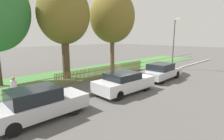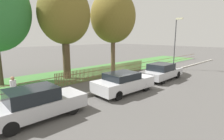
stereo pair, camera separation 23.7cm
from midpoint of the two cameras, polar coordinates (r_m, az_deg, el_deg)
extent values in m
plane|color=#565451|center=(14.62, 6.90, -4.14)|extent=(120.00, 120.00, 0.00)
cube|color=#B2ADA3|center=(14.67, 6.61, -3.84)|extent=(41.40, 0.20, 0.12)
cube|color=#477F3D|center=(18.86, -7.29, -0.74)|extent=(41.40, 6.01, 0.01)
cube|color=olive|center=(16.55, -1.13, -1.21)|extent=(41.40, 0.03, 0.05)
cube|color=olive|center=(16.45, -1.13, 0.42)|extent=(41.40, 0.03, 0.05)
cube|color=olive|center=(13.55, -17.62, -3.40)|extent=(0.06, 0.03, 1.09)
cube|color=olive|center=(13.61, -17.12, -3.31)|extent=(0.06, 0.03, 1.09)
cube|color=olive|center=(13.67, -16.62, -3.23)|extent=(0.06, 0.03, 1.09)
cube|color=olive|center=(13.73, -16.13, -3.14)|extent=(0.06, 0.03, 1.09)
cube|color=olive|center=(13.79, -15.64, -3.05)|extent=(0.06, 0.03, 1.09)
cube|color=olive|center=(13.85, -15.16, -2.97)|extent=(0.06, 0.03, 1.09)
cube|color=olive|center=(13.91, -14.68, -2.88)|extent=(0.06, 0.03, 1.09)
cube|color=olive|center=(13.97, -14.20, -2.80)|extent=(0.06, 0.03, 1.09)
cube|color=olive|center=(14.04, -13.73, -2.72)|extent=(0.06, 0.03, 1.09)
cube|color=olive|center=(14.10, -13.27, -2.63)|extent=(0.06, 0.03, 1.09)
cube|color=olive|center=(14.17, -12.81, -2.55)|extent=(0.06, 0.03, 1.09)
cube|color=olive|center=(14.23, -12.35, -2.47)|extent=(0.06, 0.03, 1.09)
cube|color=olive|center=(14.30, -11.89, -2.39)|extent=(0.06, 0.03, 1.09)
cube|color=olive|center=(14.37, -11.44, -2.31)|extent=(0.06, 0.03, 1.09)
cube|color=olive|center=(14.44, -11.00, -2.23)|extent=(0.06, 0.03, 1.09)
cube|color=olive|center=(14.51, -10.56, -2.15)|extent=(0.06, 0.03, 1.09)
cube|color=olive|center=(14.58, -10.12, -2.07)|extent=(0.06, 0.03, 1.09)
cube|color=olive|center=(14.65, -9.69, -1.99)|extent=(0.06, 0.03, 1.09)
cube|color=olive|center=(14.73, -9.26, -1.91)|extent=(0.06, 0.03, 1.09)
cube|color=olive|center=(14.80, -8.84, -1.84)|extent=(0.06, 0.03, 1.09)
cube|color=olive|center=(14.88, -8.42, -1.76)|extent=(0.06, 0.03, 1.09)
cube|color=olive|center=(14.95, -8.01, -1.68)|extent=(0.06, 0.03, 1.09)
cube|color=olive|center=(15.03, -7.60, -1.61)|extent=(0.06, 0.03, 1.09)
cube|color=olive|center=(15.11, -7.19, -1.54)|extent=(0.06, 0.03, 1.09)
cube|color=olive|center=(15.18, -6.79, -1.46)|extent=(0.06, 0.03, 1.09)
cube|color=olive|center=(15.26, -6.39, -1.39)|extent=(0.06, 0.03, 1.09)
cube|color=olive|center=(15.34, -6.00, -1.32)|extent=(0.06, 0.03, 1.09)
cube|color=olive|center=(15.42, -5.61, -1.25)|extent=(0.06, 0.03, 1.09)
cube|color=olive|center=(15.50, -5.22, -1.18)|extent=(0.06, 0.03, 1.09)
cube|color=olive|center=(15.58, -4.84, -1.11)|extent=(0.06, 0.03, 1.09)
cube|color=olive|center=(15.67, -4.46, -1.04)|extent=(0.06, 0.03, 1.09)
cube|color=olive|center=(15.75, -4.09, -0.97)|extent=(0.06, 0.03, 1.09)
cube|color=olive|center=(15.83, -3.72, -0.90)|extent=(0.06, 0.03, 1.09)
cube|color=olive|center=(15.92, -3.36, -0.83)|extent=(0.06, 0.03, 1.09)
cube|color=olive|center=(16.00, -2.99, -0.77)|extent=(0.06, 0.03, 1.09)
cube|color=olive|center=(16.09, -2.64, -0.70)|extent=(0.06, 0.03, 1.09)
cube|color=olive|center=(16.17, -2.28, -0.63)|extent=(0.06, 0.03, 1.09)
cube|color=olive|center=(16.26, -1.93, -0.57)|extent=(0.06, 0.03, 1.09)
cube|color=olive|center=(16.35, -1.58, -0.51)|extent=(0.06, 0.03, 1.09)
cube|color=olive|center=(16.44, -1.24, -0.44)|extent=(0.06, 0.03, 1.09)
cube|color=olive|center=(16.53, -0.90, -0.38)|extent=(0.06, 0.03, 1.09)
cube|color=olive|center=(16.62, -0.57, -0.32)|extent=(0.06, 0.03, 1.09)
cube|color=olive|center=(16.71, -0.23, -0.26)|extent=(0.06, 0.03, 1.09)
cube|color=olive|center=(16.80, 0.09, -0.20)|extent=(0.06, 0.03, 1.09)
cube|color=olive|center=(16.89, 0.42, -0.14)|extent=(0.06, 0.03, 1.09)
cube|color=olive|center=(16.98, 0.74, -0.08)|extent=(0.06, 0.03, 1.09)
cube|color=olive|center=(17.07, 1.06, -0.02)|extent=(0.06, 0.03, 1.09)
cube|color=olive|center=(17.16, 1.37, 0.04)|extent=(0.06, 0.03, 1.09)
cube|color=olive|center=(17.26, 1.68, 0.10)|extent=(0.06, 0.03, 1.09)
cube|color=olive|center=(17.35, 1.99, 0.15)|extent=(0.06, 0.03, 1.09)
cube|color=olive|center=(17.44, 2.30, 0.21)|extent=(0.06, 0.03, 1.09)
cube|color=olive|center=(17.54, 2.60, 0.26)|extent=(0.06, 0.03, 1.09)
cube|color=olive|center=(17.64, 2.89, 0.32)|extent=(0.06, 0.03, 1.09)
cube|color=olive|center=(17.73, 3.19, 0.37)|extent=(0.06, 0.03, 1.09)
cube|color=olive|center=(17.83, 3.48, 0.43)|extent=(0.06, 0.03, 1.09)
cube|color=olive|center=(17.92, 3.77, 0.48)|extent=(0.06, 0.03, 1.09)
cube|color=olive|center=(18.02, 4.05, 0.53)|extent=(0.06, 0.03, 1.09)
cube|color=olive|center=(18.12, 4.34, 0.59)|extent=(0.06, 0.03, 1.09)
cube|color=olive|center=(18.22, 4.62, 0.64)|extent=(0.06, 0.03, 1.09)
cube|color=olive|center=(18.32, 4.89, 0.69)|extent=(0.06, 0.03, 1.09)
cube|color=olive|center=(18.41, 5.16, 0.74)|extent=(0.06, 0.03, 1.09)
cube|color=olive|center=(18.51, 5.43, 0.79)|extent=(0.06, 0.03, 1.09)
cube|color=olive|center=(18.61, 5.70, 0.84)|extent=(0.06, 0.03, 1.09)
cube|color=olive|center=(18.71, 5.97, 0.89)|extent=(0.06, 0.03, 1.09)
cube|color=olive|center=(18.81, 6.23, 0.93)|extent=(0.06, 0.03, 1.09)
cube|color=olive|center=(18.92, 6.49, 0.98)|extent=(0.06, 0.03, 1.09)
cube|color=olive|center=(19.02, 6.74, 1.03)|extent=(0.06, 0.03, 1.09)
cube|color=olive|center=(19.12, 7.00, 1.08)|extent=(0.06, 0.03, 1.09)
cube|color=olive|center=(19.22, 7.25, 1.12)|extent=(0.06, 0.03, 1.09)
cube|color=olive|center=(19.32, 7.50, 1.17)|extent=(0.06, 0.03, 1.09)
cube|color=olive|center=(19.43, 7.74, 1.21)|extent=(0.06, 0.03, 1.09)
cube|color=olive|center=(19.53, 7.98, 1.26)|extent=(0.06, 0.03, 1.09)
cube|color=olive|center=(19.63, 8.23, 1.30)|extent=(0.06, 0.03, 1.09)
cube|color=olive|center=(19.74, 8.46, 1.34)|extent=(0.06, 0.03, 1.09)
cube|color=olive|center=(19.84, 8.70, 1.39)|extent=(0.06, 0.03, 1.09)
cube|color=olive|center=(19.95, 8.93, 1.43)|extent=(0.06, 0.03, 1.09)
cube|color=olive|center=(20.05, 9.16, 1.47)|extent=(0.06, 0.03, 1.09)
cube|color=olive|center=(20.16, 9.39, 1.51)|extent=(0.06, 0.03, 1.09)
cube|color=olive|center=(20.26, 9.62, 1.55)|extent=(0.06, 0.03, 1.09)
cube|color=olive|center=(20.37, 9.84, 1.59)|extent=(0.06, 0.03, 1.09)
cube|color=#BCBCC1|center=(8.90, -22.31, -10.90)|extent=(4.39, 1.74, 0.65)
cube|color=black|center=(8.63, -23.96, -7.32)|extent=(2.11, 1.56, 0.59)
cylinder|color=black|center=(10.19, -16.72, -9.46)|extent=(0.60, 0.14, 0.60)
cylinder|color=black|center=(8.90, -11.88, -12.26)|extent=(0.60, 0.14, 0.60)
cylinder|color=black|center=(9.38, -31.95, -12.50)|extent=(0.60, 0.14, 0.60)
cylinder|color=black|center=(7.96, -29.37, -16.39)|extent=(0.60, 0.14, 0.60)
cube|color=silver|center=(11.97, 4.49, -4.47)|extent=(4.43, 2.03, 0.71)
cube|color=black|center=(11.67, 3.79, -1.94)|extent=(2.15, 1.76, 0.44)
cylinder|color=black|center=(13.57, 5.78, -4.00)|extent=(0.60, 0.16, 0.59)
cylinder|color=black|center=(12.52, 11.67, -5.45)|extent=(0.60, 0.16, 0.59)
cylinder|color=black|center=(11.79, -3.19, -6.27)|extent=(0.60, 0.16, 0.59)
cylinder|color=black|center=(10.55, 2.78, -8.33)|extent=(0.60, 0.16, 0.59)
cube|color=#BCBCC1|center=(16.19, 16.41, -0.93)|extent=(4.50, 2.03, 0.60)
cube|color=black|center=(15.89, 16.15, 1.02)|extent=(2.19, 1.76, 0.57)
cylinder|color=black|center=(17.83, 15.98, -0.67)|extent=(0.67, 0.16, 0.66)
cylinder|color=black|center=(17.10, 21.10, -1.46)|extent=(0.67, 0.16, 0.66)
cylinder|color=black|center=(15.50, 11.14, -2.15)|extent=(0.67, 0.16, 0.66)
cylinder|color=black|center=(14.66, 16.84, -3.16)|extent=(0.67, 0.16, 0.66)
cylinder|color=black|center=(15.63, 6.23, -2.14)|extent=(0.54, 0.15, 0.53)
cylinder|color=black|center=(14.76, 2.59, -2.86)|extent=(0.54, 0.15, 0.53)
ellipsoid|color=#9EA0A8|center=(15.12, 4.48, -1.37)|extent=(1.79, 0.83, 0.72)
ellipsoid|color=#9EA0A8|center=(15.36, 5.61, -0.46)|extent=(0.48, 0.86, 0.33)
cylinder|color=brown|center=(16.23, -14.29, 4.72)|extent=(0.65, 0.65, 4.25)
ellipsoid|color=olive|center=(16.26, -14.90, 17.23)|extent=(4.48, 4.48, 5.15)
cylinder|color=brown|center=(18.72, 0.69, 5.92)|extent=(0.45, 0.45, 4.31)
ellipsoid|color=olive|center=(18.76, 0.71, 17.02)|extent=(4.64, 4.64, 5.34)
cylinder|color=#7F6B51|center=(11.39, -28.45, -7.72)|extent=(0.15, 0.15, 0.78)
cylinder|color=#7F6B51|center=(11.20, -28.96, -8.07)|extent=(0.15, 0.15, 0.78)
cylinder|color=silver|center=(11.11, -29.03, -4.48)|extent=(0.46, 0.46, 0.62)
sphere|color=#A37556|center=(11.02, -29.22, -2.40)|extent=(0.21, 0.21, 0.21)
cylinder|color=#47474C|center=(21.31, 20.10, 7.60)|extent=(0.11, 0.11, 5.59)
cube|color=beige|center=(21.22, 21.50, 15.34)|extent=(0.20, 0.76, 0.18)
camera|label=1|loc=(0.12, -89.52, 0.09)|focal=28.00mm
camera|label=2|loc=(0.12, 90.48, -0.09)|focal=28.00mm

